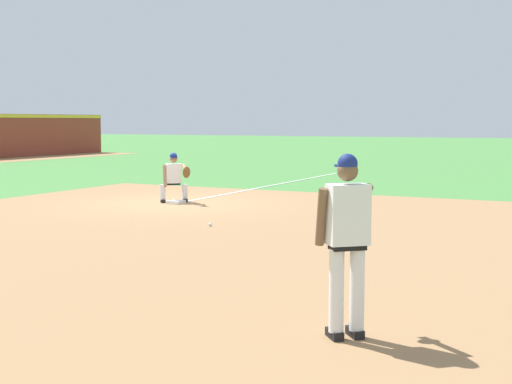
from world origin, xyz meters
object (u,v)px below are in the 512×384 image
Objects in this scene: pitcher at (347,234)px; first_baseman at (175,175)px; first_base_bag at (176,202)px; baseball at (210,225)px.

pitcher is 1.39× the size of first_baseman.
first_base_bag is 4.21m from baseball.
pitcher reaches higher than baseball.
baseball is 0.04× the size of pitcher.
first_base_bag is 5.14× the size of baseball.
first_base_bag is at bearing 41.07° from pitcher.
first_base_bag is 0.75m from first_baseman.
first_base_bag is at bearing -141.60° from first_baseman.
pitcher is (-9.10, -7.93, 1.01)m from first_base_bag.
baseball is 0.06× the size of first_baseman.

